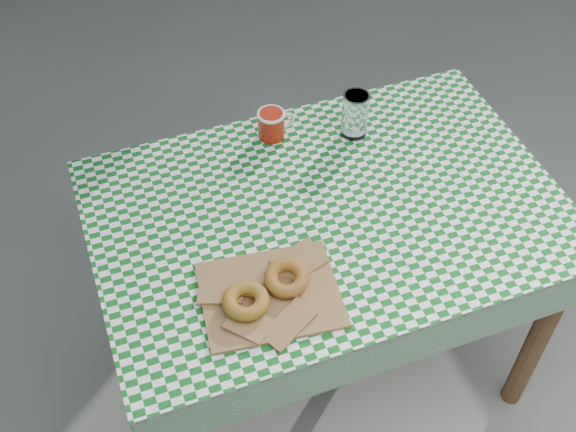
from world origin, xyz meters
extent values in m
plane|color=#5A5B55|center=(0.00, 0.00, 0.00)|extent=(60.00, 60.00, 0.00)
cube|color=brown|center=(-0.12, 0.07, 0.38)|extent=(1.20, 0.82, 0.75)
cube|color=#0E5919|center=(-0.12, 0.07, 0.75)|extent=(1.22, 0.84, 0.01)
cube|color=olive|center=(-0.34, -0.14, 0.76)|extent=(0.34, 0.28, 0.02)
torus|color=#A07321|center=(-0.41, -0.16, 0.79)|extent=(0.13, 0.13, 0.03)
torus|color=#9C6920|center=(-0.30, -0.13, 0.79)|extent=(0.13, 0.13, 0.03)
cylinder|color=white|center=(0.05, 0.32, 0.82)|extent=(0.09, 0.09, 0.13)
camera|label=1|loc=(-0.61, -1.06, 2.11)|focal=44.71mm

